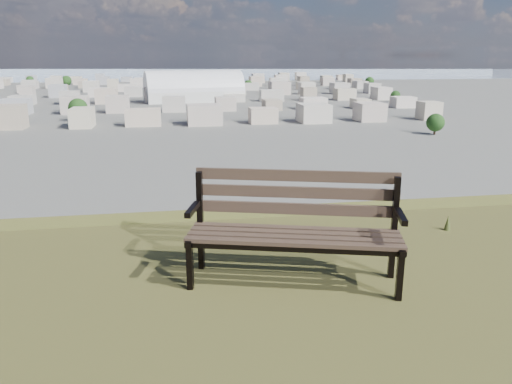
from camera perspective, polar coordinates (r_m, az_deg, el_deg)
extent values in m
cube|color=#4A372A|center=(4.16, 4.26, -5.89)|extent=(1.79, 0.59, 0.04)
cube|color=#4A372A|center=(4.28, 4.33, -5.30)|extent=(1.79, 0.59, 0.04)
cube|color=#4A372A|center=(4.39, 4.40, -4.74)|extent=(1.79, 0.59, 0.04)
cube|color=#4A372A|center=(4.51, 4.46, -4.21)|extent=(1.79, 0.59, 0.04)
cube|color=#4A372A|center=(4.53, 4.54, -1.92)|extent=(1.78, 0.54, 0.10)
cube|color=#4A372A|center=(4.52, 4.60, -0.03)|extent=(1.78, 0.54, 0.10)
cube|color=#4A372A|center=(4.50, 4.65, 1.87)|extent=(1.78, 0.54, 0.10)
cube|color=black|center=(4.35, -7.57, -8.24)|extent=(0.07, 0.07, 0.45)
cube|color=black|center=(4.66, -6.38, -3.34)|extent=(0.07, 0.07, 0.94)
cube|color=black|center=(4.46, -7.03, -4.92)|extent=(0.19, 0.50, 0.05)
cube|color=black|center=(4.33, -7.29, -1.98)|extent=(0.15, 0.37, 0.05)
cube|color=black|center=(4.29, 16.13, -9.06)|extent=(0.07, 0.07, 0.45)
cube|color=black|center=(4.61, 15.49, -4.03)|extent=(0.07, 0.07, 0.94)
cube|color=black|center=(4.41, 15.89, -5.67)|extent=(0.19, 0.50, 0.05)
cube|color=black|center=(4.28, 16.25, -2.71)|extent=(0.15, 0.37, 0.05)
cube|color=black|center=(4.17, 4.25, -6.53)|extent=(1.78, 0.55, 0.04)
cube|color=black|center=(4.53, 4.45, -4.71)|extent=(1.78, 0.55, 0.04)
cone|color=brown|center=(6.17, 21.07, -3.29)|extent=(0.08, 0.08, 0.18)
cube|color=silver|center=(307.62, -7.10, 10.82)|extent=(60.31, 33.12, 6.35)
cylinder|color=white|center=(307.39, -7.12, 11.41)|extent=(60.31, 33.12, 24.13)
cube|color=beige|center=(211.65, -25.91, 7.48)|extent=(11.00, 11.00, 7.00)
cube|color=beige|center=(206.22, -19.45, 7.97)|extent=(11.00, 11.00, 7.00)
cube|color=beige|center=(203.49, -12.72, 8.38)|extent=(11.00, 11.00, 7.00)
cube|color=#AAAAAE|center=(203.57, -5.89, 8.67)|extent=(11.00, 11.00, 7.00)
cube|color=beige|center=(206.46, 0.84, 8.85)|extent=(11.00, 11.00, 7.00)
cube|color=tan|center=(212.04, 7.32, 8.90)|extent=(11.00, 11.00, 7.00)
cube|color=beige|center=(220.11, 13.39, 8.84)|extent=(11.00, 11.00, 7.00)
cube|color=beige|center=(230.41, 18.97, 8.71)|extent=(11.00, 11.00, 7.00)
cube|color=beige|center=(262.77, -25.49, 8.78)|extent=(11.00, 11.00, 7.00)
cube|color=#AAAAAE|center=(257.29, -20.29, 9.21)|extent=(11.00, 11.00, 7.00)
cube|color=beige|center=(253.98, -14.90, 9.57)|extent=(11.00, 11.00, 7.00)
cube|color=tan|center=(252.90, -9.41, 9.85)|extent=(11.00, 11.00, 7.00)
cube|color=beige|center=(254.11, -3.91, 10.04)|extent=(11.00, 11.00, 7.00)
cube|color=beige|center=(257.55, 1.50, 10.14)|extent=(11.00, 11.00, 7.00)
cube|color=beige|center=(263.14, 6.72, 10.15)|extent=(11.00, 11.00, 7.00)
cube|color=beige|center=(270.75, 11.68, 10.09)|extent=(11.00, 11.00, 7.00)
cube|color=beige|center=(280.22, 16.34, 9.96)|extent=(11.00, 11.00, 7.00)
cube|color=tan|center=(313.98, -25.20, 9.66)|extent=(11.00, 11.00, 7.00)
cube|color=beige|center=(308.48, -20.85, 10.03)|extent=(11.00, 11.00, 7.00)
cube|color=beige|center=(304.78, -16.36, 10.35)|extent=(11.00, 11.00, 7.00)
cube|color=beige|center=(302.94, -11.78, 10.61)|extent=(11.00, 11.00, 7.00)
cube|color=beige|center=(302.99, -7.16, 10.81)|extent=(11.00, 11.00, 7.00)
cube|color=beige|center=(304.94, -2.57, 10.94)|extent=(11.00, 11.00, 7.00)
cube|color=#AAAAAE|center=(308.75, 1.94, 11.01)|extent=(11.00, 11.00, 7.00)
cube|color=beige|center=(314.35, 6.31, 11.00)|extent=(11.00, 11.00, 7.00)
cube|color=tan|center=(321.64, 10.51, 10.94)|extent=(11.00, 11.00, 7.00)
cube|color=beige|center=(330.52, 14.50, 10.83)|extent=(11.00, 11.00, 7.00)
cube|color=beige|center=(365.25, -25.00, 10.29)|extent=(11.00, 11.00, 7.00)
cube|color=beige|center=(359.74, -21.26, 10.61)|extent=(11.00, 11.00, 7.00)
cube|color=#AAAAAE|center=(355.76, -17.41, 10.91)|extent=(11.00, 11.00, 7.00)
cube|color=beige|center=(353.37, -13.48, 11.15)|extent=(11.00, 11.00, 7.00)
cube|color=tan|center=(352.60, -9.52, 11.35)|extent=(11.00, 11.00, 7.00)
cube|color=beige|center=(353.46, -5.55, 11.50)|extent=(11.00, 11.00, 7.00)
cube|color=beige|center=(355.94, -1.61, 11.59)|extent=(11.00, 11.00, 7.00)
cube|color=beige|center=(360.01, 2.25, 11.62)|extent=(11.00, 11.00, 7.00)
cube|color=beige|center=(365.61, 6.02, 11.61)|extent=(11.00, 11.00, 7.00)
cube|color=beige|center=(372.68, 9.65, 11.55)|extent=(11.00, 11.00, 7.00)
cube|color=#AAAAAE|center=(381.12, 13.13, 11.45)|extent=(11.00, 11.00, 7.00)
cube|color=beige|center=(416.56, -24.84, 10.76)|extent=(11.00, 11.00, 7.00)
cube|color=beige|center=(411.03, -21.56, 11.05)|extent=(11.00, 11.00, 7.00)
cube|color=beige|center=(406.85, -18.19, 11.32)|extent=(11.00, 11.00, 7.00)
cube|color=beige|center=(404.04, -14.77, 11.55)|extent=(11.00, 11.00, 7.00)
cube|color=beige|center=(402.66, -11.30, 11.74)|extent=(11.00, 11.00, 7.00)
cube|color=#AAAAAE|center=(402.70, -7.81, 11.89)|extent=(11.00, 11.00, 7.00)
cube|color=beige|center=(404.17, -4.33, 12.00)|extent=(11.00, 11.00, 7.00)
cube|color=tan|center=(407.05, -0.89, 12.07)|extent=(11.00, 11.00, 7.00)
cube|color=beige|center=(411.31, 2.49, 12.09)|extent=(11.00, 11.00, 7.00)
cube|color=beige|center=(416.91, 5.79, 12.07)|extent=(11.00, 11.00, 7.00)
cube|color=beige|center=(423.80, 9.00, 12.02)|extent=(11.00, 11.00, 7.00)
cube|color=beige|center=(431.92, 12.09, 11.93)|extent=(11.00, 11.00, 7.00)
cube|color=beige|center=(467.89, -24.72, 11.13)|extent=(11.00, 11.00, 7.00)
cube|color=tan|center=(462.35, -21.80, 11.40)|extent=(11.00, 11.00, 7.00)
cube|color=beige|center=(458.01, -18.81, 11.64)|extent=(11.00, 11.00, 7.00)
cube|color=beige|center=(454.89, -15.76, 11.86)|extent=(11.00, 11.00, 7.00)
cube|color=beige|center=(453.02, -12.68, 12.04)|extent=(11.00, 11.00, 7.00)
cube|color=beige|center=(452.42, -9.58, 12.19)|extent=(11.00, 11.00, 7.00)
cube|color=beige|center=(453.10, -6.48, 12.31)|extent=(11.00, 11.00, 7.00)
cube|color=#AAAAAE|center=(455.03, -3.39, 12.39)|extent=(11.00, 11.00, 7.00)
cube|color=beige|center=(458.22, -0.33, 12.44)|extent=(11.00, 11.00, 7.00)
cube|color=tan|center=(462.64, 2.68, 12.45)|extent=(11.00, 11.00, 7.00)
cube|color=beige|center=(468.24, 5.62, 12.43)|extent=(11.00, 11.00, 7.00)
cube|color=beige|center=(474.99, 8.48, 12.38)|extent=(11.00, 11.00, 7.00)
cube|color=beige|center=(482.85, 11.26, 12.30)|extent=(11.00, 11.00, 7.00)
cube|color=beige|center=(525.82, -27.19, 11.17)|extent=(11.00, 11.00, 7.00)
cube|color=#AAAAAE|center=(519.24, -24.62, 11.43)|extent=(11.00, 11.00, 7.00)
cube|color=beige|center=(513.70, -21.99, 11.67)|extent=(11.00, 11.00, 7.00)
cube|color=tan|center=(509.22, -19.30, 11.89)|extent=(11.00, 11.00, 7.00)
cube|color=beige|center=(505.85, -16.56, 12.10)|extent=(11.00, 11.00, 7.00)
cube|color=beige|center=(503.60, -13.79, 12.27)|extent=(11.00, 11.00, 7.00)
cube|color=beige|center=(502.49, -11.00, 12.42)|extent=(11.00, 11.00, 7.00)
cube|color=beige|center=(502.52, -8.20, 12.54)|extent=(11.00, 11.00, 7.00)
cube|color=beige|center=(503.70, -5.41, 12.64)|extent=(11.00, 11.00, 7.00)
cube|color=#AAAAAE|center=(506.01, -2.63, 12.70)|extent=(11.00, 11.00, 7.00)
cube|color=beige|center=(509.45, 0.12, 12.73)|extent=(11.00, 11.00, 7.00)
cube|color=tan|center=(513.98, 2.83, 12.74)|extent=(11.00, 11.00, 7.00)
cube|color=beige|center=(519.59, 5.48, 12.72)|extent=(11.00, 11.00, 7.00)
cube|color=beige|center=(526.23, 8.07, 12.67)|extent=(11.00, 11.00, 7.00)
cube|color=beige|center=(533.87, 10.59, 12.60)|extent=(11.00, 11.00, 7.00)
cube|color=beige|center=(577.10, -26.88, 11.43)|extent=(11.00, 11.00, 7.00)
cube|color=#AAAAAE|center=(570.60, -24.54, 11.67)|extent=(11.00, 11.00, 7.00)
cube|color=beige|center=(565.05, -22.14, 11.89)|extent=(11.00, 11.00, 7.00)
cube|color=tan|center=(560.48, -19.70, 12.10)|extent=(11.00, 11.00, 7.00)
cube|color=beige|center=(556.90, -17.22, 12.29)|extent=(11.00, 11.00, 7.00)
cube|color=beige|center=(554.34, -14.70, 12.46)|extent=(11.00, 11.00, 7.00)
cube|color=beige|center=(552.80, -12.17, 12.61)|extent=(11.00, 11.00, 7.00)
cube|color=beige|center=(552.31, -9.62, 12.73)|extent=(11.00, 11.00, 7.00)
cube|color=beige|center=(552.86, -7.07, 12.83)|extent=(11.00, 11.00, 7.00)
cube|color=#AAAAAE|center=(554.45, -4.53, 12.90)|extent=(11.00, 11.00, 7.00)
cube|color=beige|center=(557.07, -2.01, 12.95)|extent=(11.00, 11.00, 7.00)
cube|color=tan|center=(560.71, 0.49, 12.97)|extent=(11.00, 11.00, 7.00)
cube|color=beige|center=(565.34, 2.95, 12.97)|extent=(11.00, 11.00, 7.00)
cube|color=beige|center=(570.95, 5.36, 12.95)|extent=(11.00, 11.00, 7.00)
cube|color=beige|center=(577.50, 7.73, 12.91)|extent=(11.00, 11.00, 7.00)
cube|color=beige|center=(584.96, 10.03, 12.85)|extent=(11.00, 11.00, 7.00)
cylinder|color=#37271B|center=(187.29, 19.74, 6.52)|extent=(0.80, 0.80, 2.10)
sphere|color=#143813|center=(186.88, 19.83, 7.48)|extent=(6.30, 6.30, 6.30)
cylinder|color=#37271B|center=(226.72, -19.58, 8.01)|extent=(0.80, 0.80, 2.70)
sphere|color=#143813|center=(226.30, -19.67, 9.02)|extent=(8.10, 8.10, 8.10)
cylinder|color=#37271B|center=(311.72, 15.61, 10.04)|extent=(0.80, 0.80, 1.95)
sphere|color=#143813|center=(311.49, 15.65, 10.57)|extent=(5.85, 5.85, 5.85)
cylinder|color=#37271B|center=(407.19, -0.89, 11.73)|extent=(0.80, 0.80, 2.25)
sphere|color=#143813|center=(406.99, -0.89, 12.21)|extent=(6.75, 6.75, 6.75)
cylinder|color=#37271B|center=(471.06, -20.80, 11.29)|extent=(0.80, 0.80, 2.85)
sphere|color=#143813|center=(470.85, -20.85, 11.81)|extent=(8.55, 8.55, 8.55)
cylinder|color=#37271B|center=(518.85, -24.37, 11.20)|extent=(0.80, 0.80, 2.40)
sphere|color=#143813|center=(518.68, -24.42, 11.59)|extent=(7.20, 7.20, 7.20)
cylinder|color=#37271B|center=(305.64, -1.81, 10.50)|extent=(0.80, 0.80, 2.10)
sphere|color=#143813|center=(305.39, -1.81, 11.09)|extent=(6.30, 6.30, 6.30)
cylinder|color=#37271B|center=(455.76, 12.82, 11.77)|extent=(0.80, 0.80, 2.55)
sphere|color=#143813|center=(455.56, 12.85, 12.25)|extent=(7.65, 7.65, 7.65)
cube|color=#95A6BD|center=(902.22, -9.68, 13.45)|extent=(2400.00, 700.00, 0.12)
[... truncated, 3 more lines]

